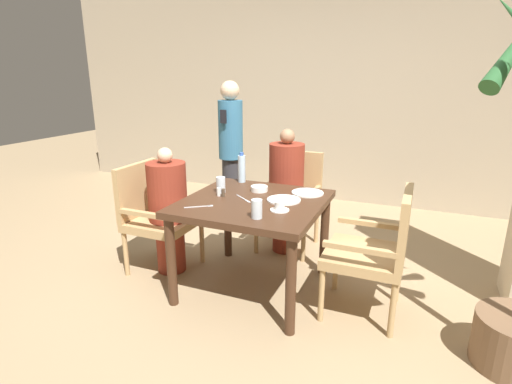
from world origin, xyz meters
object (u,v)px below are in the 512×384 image
chair_far_side (291,196)px  diner_in_far_chair (286,190)px  chair_left_side (155,212)px  teacup_with_saucer (280,207)px  plate_main_left (284,200)px  glass_tall_near (221,185)px  chair_right_side (377,248)px  glass_tall_mid (257,209)px  diner_in_left_chair (168,209)px  water_bottle (242,168)px  plate_main_right (308,193)px  bowl_small (259,189)px  standing_host (231,149)px

chair_far_side → diner_in_far_chair: bearing=-90.0°
chair_left_side → teacup_with_saucer: size_ratio=6.91×
plate_main_left → glass_tall_near: bearing=179.2°
diner_in_far_chair → teacup_with_saucer: diner_in_far_chair is taller
chair_right_side → glass_tall_mid: bearing=-155.3°
chair_far_side → teacup_with_saucer: (0.26, -1.06, 0.25)m
chair_left_side → plate_main_left: 1.15m
diner_in_left_chair → teacup_with_saucer: 1.06m
water_bottle → plate_main_right: bearing=-10.5°
diner_in_left_chair → chair_left_side: bearing=-180.0°
chair_far_side → teacup_with_saucer: bearing=-76.1°
chair_right_side → bowl_small: chair_right_side is taller
chair_left_side → diner_in_far_chair: size_ratio=0.79×
diner_in_left_chair → plate_main_left: bearing=4.5°
bowl_small → glass_tall_mid: glass_tall_mid is taller
plate_main_left → teacup_with_saucer: 0.23m
diner_in_far_chair → standing_host: bearing=147.7°
teacup_with_saucer → bowl_small: bearing=129.0°
plate_main_left → bowl_small: bowl_small is taller
chair_right_side → water_bottle: bearing=160.0°
glass_tall_near → diner_in_left_chair: bearing=-169.3°
standing_host → bowl_small: standing_host is taller
standing_host → water_bottle: bearing=-58.3°
standing_host → glass_tall_mid: standing_host is taller
bowl_small → standing_host: bearing=126.4°
diner_in_left_chair → chair_far_side: diner_in_left_chair is taller
chair_far_side → water_bottle: water_bottle is taller
chair_far_side → standing_host: size_ratio=0.59×
diner_in_far_chair → chair_right_side: bearing=-40.1°
standing_host → plate_main_right: bearing=-40.0°
glass_tall_mid → water_bottle: bearing=121.0°
water_bottle → glass_tall_near: 0.36m
chair_right_side → bowl_small: size_ratio=6.69×
chair_far_side → bowl_small: (-0.05, -0.67, 0.24)m
diner_in_left_chair → glass_tall_near: size_ratio=8.50×
standing_host → bowl_small: (0.77, -1.05, -0.09)m
bowl_small → plate_main_left: bearing=-31.6°
standing_host → glass_tall_near: bearing=-67.2°
bowl_small → glass_tall_near: 0.31m
water_bottle → glass_tall_near: bearing=-93.1°
chair_right_side → glass_tall_mid: (-0.74, -0.34, 0.29)m
diner_in_left_chair → teacup_with_saucer: size_ratio=8.09×
plate_main_right → water_bottle: 0.65m
plate_main_left → glass_tall_mid: (-0.04, -0.42, 0.06)m
chair_left_side → chair_right_side: (1.82, 0.00, 0.00)m
glass_tall_near → bowl_small: bearing=30.3°
standing_host → water_bottle: (0.53, -0.85, 0.01)m
glass_tall_near → glass_tall_mid: same height
standing_host → teacup_with_saucer: bearing=-52.9°
chair_left_side → chair_far_side: 1.29m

